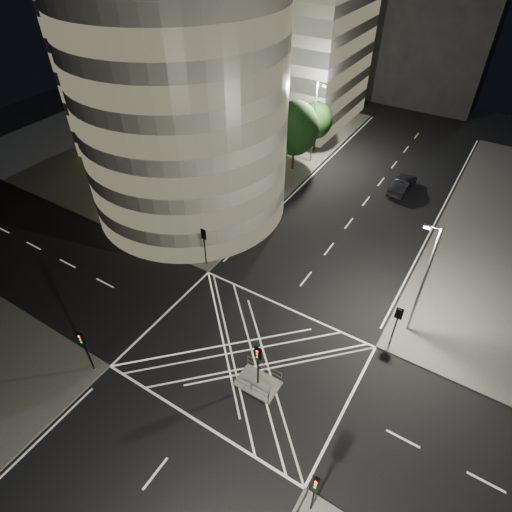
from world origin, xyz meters
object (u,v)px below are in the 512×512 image
Objects in this scene: traffic_signal_nr at (315,488)px; street_lamp_left_far at (314,121)px; traffic_signal_island at (258,359)px; traffic_signal_fl at (204,240)px; central_island at (258,383)px; sedan at (402,185)px; traffic_signal_nl at (84,344)px; traffic_signal_fr at (397,320)px; street_lamp_right_far at (423,279)px; street_lamp_left_near at (230,187)px.

traffic_signal_nr is 41.15m from street_lamp_left_far.
traffic_signal_fl is at bearing 142.46° from traffic_signal_island.
central_island is 30.70m from sedan.
traffic_signal_nr is at bearing 0.00° from traffic_signal_nl.
traffic_signal_island is (0.00, 0.00, 2.84)m from central_island.
street_lamp_left_far reaches higher than traffic_signal_nr.
traffic_signal_nl is at bearing -90.00° from traffic_signal_fl.
traffic_signal_fr is 0.40× the size of street_lamp_right_far.
traffic_signal_fl and traffic_signal_nr have the same top height.
traffic_signal_island is at bearing 26.14° from traffic_signal_nl.
central_island is at bearing 142.07° from traffic_signal_nr.
traffic_signal_island is 0.40× the size of street_lamp_right_far.
traffic_signal_nl is at bearing -88.06° from street_lamp_left_near.
street_lamp_left_near is (-0.64, 18.80, 2.63)m from traffic_signal_nl.
sedan is (0.67, 30.68, 0.78)m from central_island.
sedan is at bearing 62.86° from traffic_signal_fl.
street_lamp_right_far is (18.87, -3.00, 0.00)m from street_lamp_left_near.
traffic_signal_fl is at bearing 142.46° from central_island.
traffic_signal_fr is 10.73m from traffic_signal_island.
street_lamp_left_far is at bearing -1.17° from sedan.
traffic_signal_fl is at bearing -88.43° from street_lamp_left_far.
traffic_signal_nl and traffic_signal_fr have the same top height.
street_lamp_right_far is (0.64, 2.20, 2.63)m from traffic_signal_fr.
central_island is at bearing -125.30° from street_lamp_right_far.
traffic_signal_nl and traffic_signal_island have the same top height.
traffic_signal_nl reaches higher than sedan.
traffic_signal_fl reaches higher than central_island.
traffic_signal_island is 30.76m from sedan.
traffic_signal_fr is 0.77× the size of sedan.
traffic_signal_fl reaches higher than sedan.
street_lamp_left_near is at bearing 130.27° from central_island.
street_lamp_left_far is (-0.64, 23.20, 2.63)m from traffic_signal_fl.
street_lamp_left_near is at bearing 57.54° from sedan.
street_lamp_left_far is (0.00, 18.00, 0.00)m from street_lamp_left_near.
central_island is 0.75× the size of traffic_signal_fr.
street_lamp_right_far is 21.79m from sedan.
traffic_signal_island reaches higher than central_island.
street_lamp_left_near is at bearing 91.94° from traffic_signal_nl.
traffic_signal_fr is at bearing 108.03° from sedan.
traffic_signal_fr is (17.60, 13.60, 0.00)m from traffic_signal_nl.
street_lamp_left_near is 1.93× the size of sedan.
street_lamp_left_near reaches higher than traffic_signal_fr.
street_lamp_left_far is at bearing 109.95° from traffic_signal_island.
street_lamp_right_far is (18.87, -21.00, 0.00)m from street_lamp_left_far.
sedan is at bearing 88.75° from central_island.
traffic_signal_nr is 0.40× the size of street_lamp_left_far.
street_lamp_right_far is at bearing 54.70° from traffic_signal_island.
central_island is 0.75× the size of traffic_signal_nl.
traffic_signal_fl and traffic_signal_fr have the same top height.
traffic_signal_nl is at bearing -153.86° from traffic_signal_island.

